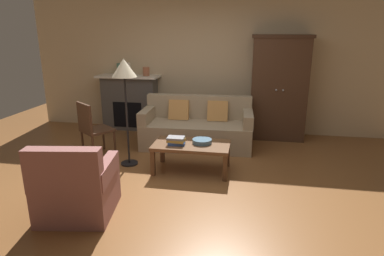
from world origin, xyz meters
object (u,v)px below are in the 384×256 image
object	(u,v)px
book_stack	(176,141)
mantel_vase_terracotta	(146,71)
mantel_vase_cream	(128,69)
side_chair_wooden	(92,126)
armchair_near_left	(76,189)
coffee_table	(192,147)
armoire	(279,88)
floor_lamp	(124,74)
couch	(197,128)
fruit_bowl	(202,141)
fireplace	(130,102)
mantel_vase_jade	(119,69)
dog	(68,157)

from	to	relation	value
book_stack	mantel_vase_terracotta	world-z (taller)	mantel_vase_terracotta
mantel_vase_cream	side_chair_wooden	xyz separation A→B (m)	(-0.04, -1.61, -0.73)
armchair_near_left	coffee_table	bearing A→B (deg)	53.91
armoire	book_stack	world-z (taller)	armoire
book_stack	floor_lamp	xyz separation A→B (m)	(-0.78, 0.15, 0.91)
armoire	side_chair_wooden	size ratio (longest dim) A/B	2.13
couch	fruit_bowl	xyz separation A→B (m)	(0.25, -1.07, 0.13)
armchair_near_left	floor_lamp	xyz separation A→B (m)	(0.04, 1.50, 1.07)
mantel_vase_terracotta	fireplace	bearing A→B (deg)	177.30
armoire	mantel_vase_cream	xyz separation A→B (m)	(-2.95, 0.06, 0.28)
mantel_vase_jade	dog	size ratio (longest dim) A/B	0.47
floor_lamp	dog	bearing A→B (deg)	-147.96
side_chair_wooden	armchair_near_left	bearing A→B (deg)	-69.44
armchair_near_left	dog	size ratio (longest dim) A/B	1.75
fireplace	armoire	bearing A→B (deg)	-1.51
mantel_vase_cream	dog	xyz separation A→B (m)	(-0.10, -2.30, -1.00)
fireplace	dog	xyz separation A→B (m)	(-0.10, -2.31, -0.32)
fireplace	mantel_vase_terracotta	bearing A→B (deg)	-2.70
mantel_vase_terracotta	floor_lamp	bearing A→B (deg)	-81.79
couch	book_stack	size ratio (longest dim) A/B	7.49
couch	armchair_near_left	distance (m)	2.70
fireplace	couch	bearing A→B (deg)	-27.80
fruit_bowl	mantel_vase_jade	bearing A→B (deg)	136.48
book_stack	couch	bearing A→B (deg)	84.77
book_stack	armchair_near_left	distance (m)	1.59
coffee_table	mantel_vase_cream	distance (m)	2.66
fruit_bowl	armoire	bearing A→B (deg)	57.11
armoire	couch	size ratio (longest dim) A/B	0.98
mantel_vase_terracotta	armchair_near_left	world-z (taller)	mantel_vase_terracotta
fireplace	mantel_vase_cream	distance (m)	0.68
book_stack	armchair_near_left	world-z (taller)	armchair_near_left
fireplace	fruit_bowl	bearing A→B (deg)	-46.54
fireplace	coffee_table	xyz separation A→B (m)	(1.64, -1.93, -0.20)
armchair_near_left	mantel_vase_cream	bearing A→B (deg)	100.26
mantel_vase_terracotta	dog	world-z (taller)	mantel_vase_terracotta
armoire	side_chair_wooden	world-z (taller)	armoire
book_stack	mantel_vase_terracotta	xyz separation A→B (m)	(-1.05, 1.98, 0.73)
book_stack	armchair_near_left	bearing A→B (deg)	-121.51
armoire	fireplace	bearing A→B (deg)	178.49
couch	fireplace	bearing A→B (deg)	152.20
side_chair_wooden	dog	xyz separation A→B (m)	(-0.06, -0.68, -0.27)
mantel_vase_cream	book_stack	bearing A→B (deg)	-54.22
armoire	floor_lamp	world-z (taller)	armoire
fireplace	armchair_near_left	xyz separation A→B (m)	(0.60, -3.34, -0.25)
couch	mantel_vase_jade	world-z (taller)	mantel_vase_jade
book_stack	mantel_vase_jade	bearing A→B (deg)	129.06
couch	mantel_vase_cream	size ratio (longest dim) A/B	7.79
coffee_table	floor_lamp	distance (m)	1.42
couch	coffee_table	bearing A→B (deg)	-84.87
fireplace	book_stack	xyz separation A→B (m)	(1.43, -2.00, -0.09)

